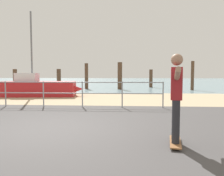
# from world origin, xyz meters

# --- Properties ---
(ground_plane) EXTENTS (24.00, 10.00, 0.04)m
(ground_plane) POSITION_xyz_m (0.00, -1.00, 0.00)
(ground_plane) COLOR #474444
(ground_plane) RESTS_ON ground
(beach_strip) EXTENTS (24.00, 6.00, 0.04)m
(beach_strip) POSITION_xyz_m (0.00, 7.00, 0.00)
(beach_strip) COLOR tan
(beach_strip) RESTS_ON ground
(sea_surface) EXTENTS (72.00, 50.00, 0.04)m
(sea_surface) POSITION_xyz_m (0.00, 35.00, 0.00)
(sea_surface) COLOR #75939E
(sea_surface) RESTS_ON ground
(railing_fence) EXTENTS (11.28, 0.05, 1.05)m
(railing_fence) POSITION_xyz_m (-2.31, 3.60, 0.70)
(railing_fence) COLOR gray
(railing_fence) RESTS_ON ground
(sailboat) EXTENTS (5.03, 1.81, 4.99)m
(sailboat) POSITION_xyz_m (-3.27, 7.60, 0.52)
(sailboat) COLOR #B21E23
(sailboat) RESTS_ON ground
(skateboard) EXTENTS (0.34, 0.82, 0.08)m
(skateboard) POSITION_xyz_m (2.81, -0.91, 0.07)
(skateboard) COLOR brown
(skateboard) RESTS_ON ground
(skateboarder) EXTENTS (0.35, 1.44, 1.65)m
(skateboarder) POSITION_xyz_m (2.81, -0.91, 1.02)
(skateboarder) COLOR #26262B
(skateboarder) RESTS_ON skateboard
(groyne_post_0) EXTENTS (0.34, 0.34, 1.75)m
(groyne_post_0) POSITION_xyz_m (-7.64, 12.97, 0.88)
(groyne_post_0) COLOR #513826
(groyne_post_0) RESTS_ON ground
(groyne_post_1) EXTENTS (0.40, 0.40, 1.81)m
(groyne_post_1) POSITION_xyz_m (-4.67, 15.60, 0.91)
(groyne_post_1) COLOR #513826
(groyne_post_1) RESTS_ON ground
(groyne_post_2) EXTENTS (0.31, 0.31, 2.28)m
(groyne_post_2) POSITION_xyz_m (-1.69, 14.11, 1.14)
(groyne_post_2) COLOR #513826
(groyne_post_2) RESTS_ON ground
(groyne_post_3) EXTENTS (0.39, 0.39, 2.34)m
(groyne_post_3) POSITION_xyz_m (1.28, 13.77, 1.17)
(groyne_post_3) COLOR #513826
(groyne_post_3) RESTS_ON ground
(groyne_post_4) EXTENTS (0.33, 0.33, 1.78)m
(groyne_post_4) POSITION_xyz_m (4.25, 16.72, 0.89)
(groyne_post_4) COLOR #513826
(groyne_post_4) RESTS_ON ground
(groyne_post_5) EXTENTS (0.26, 0.26, 2.39)m
(groyne_post_5) POSITION_xyz_m (7.23, 13.18, 1.19)
(groyne_post_5) COLOR #513826
(groyne_post_5) RESTS_ON ground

